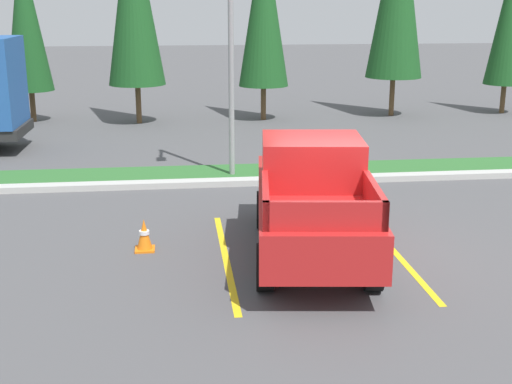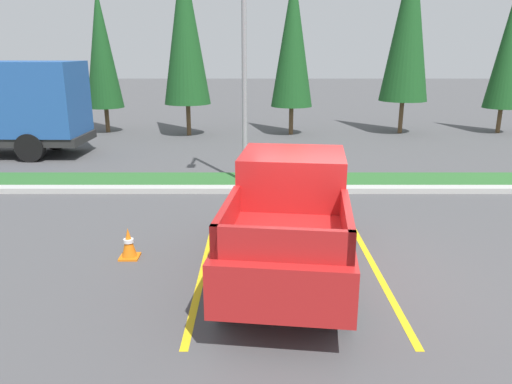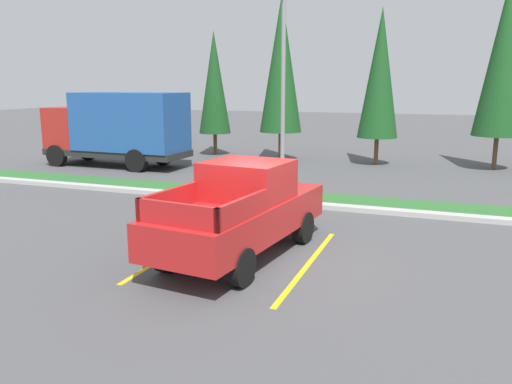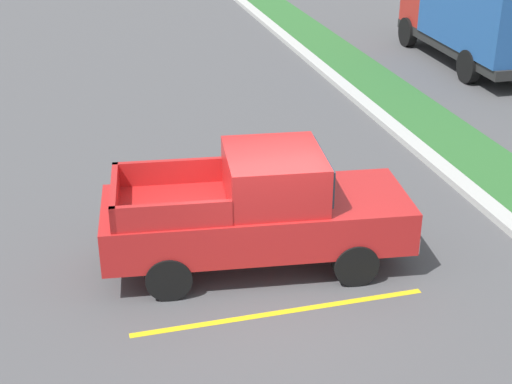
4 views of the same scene
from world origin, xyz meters
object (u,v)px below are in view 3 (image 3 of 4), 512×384
street_light (282,82)px  cypress_tree_left_inner (281,65)px  cypress_tree_leftmost (214,83)px  cargo_truck_distant (118,127)px  cypress_tree_center (380,74)px  traffic_cone (140,224)px  cypress_tree_right_inner (504,56)px  pickup_truck_main (242,210)px

street_light → cypress_tree_left_inner: cypress_tree_left_inner is taller
street_light → cypress_tree_leftmost: bearing=125.5°
cargo_truck_distant → cypress_tree_center: cypress_tree_center is taller
cypress_tree_center → traffic_cone: 15.15m
street_light → cypress_tree_leftmost: size_ratio=1.01×
cypress_tree_leftmost → traffic_cone: (4.67, -14.66, -3.55)m
cypress_tree_center → cypress_tree_right_inner: cypress_tree_right_inner is taller
pickup_truck_main → cypress_tree_center: bearing=86.0°
cypress_tree_leftmost → traffic_cone: bearing=-72.3°
pickup_truck_main → traffic_cone: pickup_truck_main is taller
cypress_tree_center → cargo_truck_distant: bearing=-157.4°
pickup_truck_main → cargo_truck_distant: cargo_truck_distant is taller
cargo_truck_distant → traffic_cone: 11.92m
pickup_truck_main → street_light: (-0.93, 5.75, 2.80)m
street_light → traffic_cone: street_light is taller
cypress_tree_leftmost → cypress_tree_center: cypress_tree_center is taller
cypress_tree_left_inner → traffic_cone: cypress_tree_left_inner is taller
pickup_truck_main → cypress_tree_right_inner: 16.68m
pickup_truck_main → traffic_cone: size_ratio=9.03×
cypress_tree_right_inner → traffic_cone: size_ratio=14.04×
cypress_tree_leftmost → traffic_cone: 15.79m
cypress_tree_leftmost → traffic_cone: cypress_tree_leftmost is taller
cypress_tree_leftmost → cypress_tree_right_inner: size_ratio=0.77×
pickup_truck_main → cypress_tree_right_inner: bearing=67.5°
cypress_tree_left_inner → cypress_tree_center: (4.72, 0.23, -0.46)m
street_light → cypress_tree_center: size_ratio=0.91×
street_light → cypress_tree_left_inner: 9.11m
street_light → traffic_cone: size_ratio=10.99×
cypress_tree_right_inner → cypress_tree_left_inner: bearing=-176.5°
street_light → cypress_tree_center: 9.08m
street_light → cypress_tree_left_inner: size_ratio=0.83×
street_light → cypress_tree_right_inner: cypress_tree_right_inner is taller
cypress_tree_left_inner → pickup_truck_main: bearing=-75.6°
cargo_truck_distant → traffic_cone: cargo_truck_distant is taller
cypress_tree_left_inner → cypress_tree_right_inner: bearing=3.5°
cypress_tree_leftmost → cypress_tree_right_inner: bearing=-0.9°
cypress_tree_leftmost → cypress_tree_right_inner: (13.88, -0.23, 1.12)m
cargo_truck_distant → cypress_tree_leftmost: cypress_tree_leftmost is taller
street_light → cypress_tree_center: bearing=77.6°
street_light → cypress_tree_right_inner: size_ratio=0.78×
pickup_truck_main → cargo_truck_distant: bearing=135.6°
traffic_cone → cypress_tree_leftmost: bearing=107.7°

